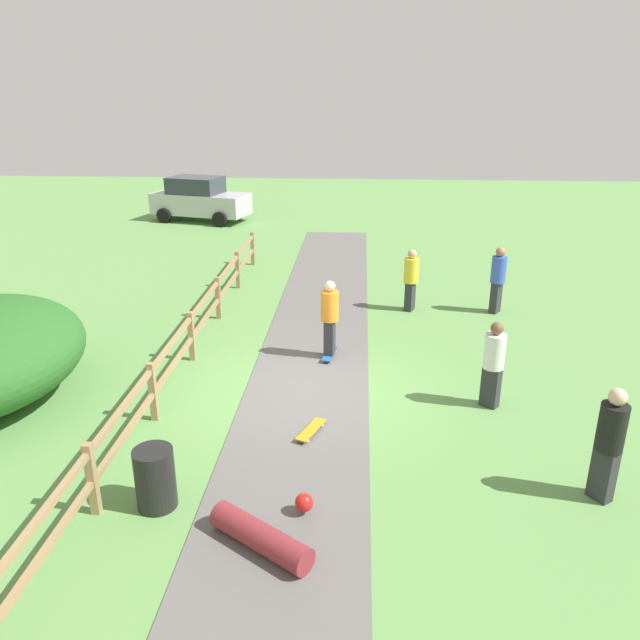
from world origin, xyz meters
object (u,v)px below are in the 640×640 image
at_px(skateboard_loose, 311,430).
at_px(parked_car_silver, 199,199).
at_px(skater_riding, 330,315).
at_px(trash_bin, 155,478).
at_px(skater_fallen, 264,534).
at_px(bystander_yellow, 411,277).
at_px(bystander_white, 493,361).
at_px(bystander_black, 610,440).
at_px(bystander_blue, 498,277).

bearing_deg(skateboard_loose, parked_car_silver, 109.83).
bearing_deg(parked_car_silver, skater_riding, -65.75).
relative_size(trash_bin, skater_fallen, 0.62).
distance_m(bystander_yellow, bystander_white, 5.31).
distance_m(skater_riding, bystander_yellow, 3.78).
bearing_deg(bystander_yellow, bystander_black, -74.58).
height_order(skateboard_loose, bystander_black, bystander_black).
xyz_separation_m(bystander_white, parked_car_silver, (-9.58, 16.41, 0.05)).
height_order(skater_riding, bystander_white, skater_riding).
bearing_deg(parked_car_silver, skateboard_loose, -70.17).
relative_size(bystander_blue, bystander_black, 1.00).
bearing_deg(skater_fallen, skater_riding, 85.02).
relative_size(trash_bin, skater_riding, 0.52).
relative_size(skateboard_loose, bystander_blue, 0.47).
relative_size(trash_bin, bystander_yellow, 0.55).
xyz_separation_m(skateboard_loose, parked_car_silver, (-6.36, 17.64, 0.87)).
relative_size(trash_bin, bystander_white, 0.54).
bearing_deg(bystander_yellow, skater_fallen, -105.09).
bearing_deg(bystander_black, skateboard_loose, 161.25).
bearing_deg(bystander_blue, parked_car_silver, 133.58).
bearing_deg(bystander_yellow, bystander_blue, -0.53).
bearing_deg(parked_car_silver, bystander_white, -59.73).
xyz_separation_m(skater_fallen, parked_car_silver, (-5.99, 20.41, 0.76)).
distance_m(bystander_blue, bystander_white, 5.29).
bearing_deg(skateboard_loose, bystander_yellow, 71.86).
distance_m(skater_riding, bystander_blue, 5.27).
relative_size(skater_fallen, bystander_blue, 0.83).
distance_m(skater_riding, skater_fallen, 6.04).
bearing_deg(bystander_yellow, trash_bin, -115.92).
distance_m(skater_riding, parked_car_silver, 15.84).
distance_m(skater_riding, bystander_black, 6.22).
bearing_deg(skateboard_loose, skater_riding, 87.38).
height_order(trash_bin, bystander_blue, bystander_blue).
bearing_deg(trash_bin, bystander_white, 32.03).
xyz_separation_m(bystander_yellow, bystander_black, (2.17, -7.88, 0.07)).
height_order(skater_fallen, bystander_black, bystander_black).
relative_size(trash_bin, skateboard_loose, 1.10).
bearing_deg(skater_riding, skateboard_loose, -92.62).
bearing_deg(bystander_yellow, skater_riding, -121.24).
relative_size(skateboard_loose, bystander_black, 0.46).
bearing_deg(trash_bin, bystander_yellow, 64.08).
bearing_deg(bystander_yellow, bystander_white, -77.90).
distance_m(skateboard_loose, bystander_black, 4.60).
bearing_deg(bystander_blue, skater_fallen, -117.16).
bearing_deg(parked_car_silver, bystander_black, -60.87).
distance_m(skater_fallen, bystander_yellow, 9.55).
distance_m(skater_fallen, bystander_black, 4.89).
distance_m(skater_fallen, skateboard_loose, 2.79).
xyz_separation_m(trash_bin, skater_riding, (2.15, 5.23, 0.54)).
xyz_separation_m(skater_fallen, bystander_blue, (4.71, 9.17, 0.77)).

